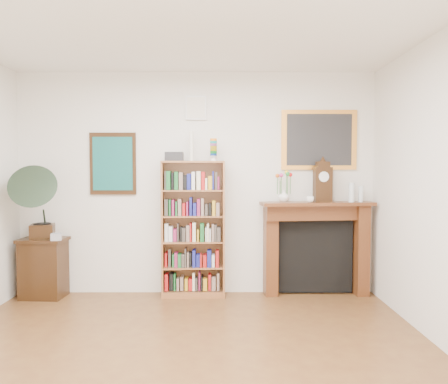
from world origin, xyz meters
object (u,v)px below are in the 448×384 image
(mantel_clock, at_px, (323,182))
(flower_vase, at_px, (284,196))
(bottle_right, at_px, (361,194))
(bookshelf, at_px, (193,221))
(bottle_left, at_px, (352,192))
(fireplace, at_px, (316,240))
(side_cabinet, at_px, (44,268))
(teacup, at_px, (310,199))
(cd_stack, at_px, (56,237))
(gramophone, at_px, (36,198))

(mantel_clock, bearing_deg, flower_vase, 169.65)
(mantel_clock, xyz_separation_m, flower_vase, (-0.48, 0.02, -0.17))
(mantel_clock, distance_m, bottle_right, 0.49)
(bookshelf, relative_size, bottle_left, 8.07)
(bottle_left, bearing_deg, mantel_clock, 172.75)
(fireplace, relative_size, mantel_clock, 2.84)
(bottle_left, bearing_deg, bookshelf, 178.99)
(side_cabinet, bearing_deg, bottle_right, 4.10)
(bookshelf, height_order, side_cabinet, bookshelf)
(teacup, bearing_deg, bottle_right, 6.26)
(cd_stack, xyz_separation_m, mantel_clock, (3.23, 0.21, 0.64))
(bookshelf, bearing_deg, gramophone, -178.14)
(fireplace, height_order, mantel_clock, mantel_clock)
(teacup, relative_size, bottle_left, 0.39)
(mantel_clock, relative_size, flower_vase, 3.37)
(flower_vase, height_order, teacup, flower_vase)
(bookshelf, distance_m, cd_stack, 1.64)
(side_cabinet, xyz_separation_m, flower_vase, (2.97, 0.09, 0.88))
(bottle_left, xyz_separation_m, bottle_right, (0.13, 0.03, -0.02))
(side_cabinet, distance_m, bottle_right, 4.02)
(fireplace, distance_m, gramophone, 3.45)
(side_cabinet, relative_size, bottle_left, 3.06)
(bottle_left, bearing_deg, flower_vase, 175.42)
(bookshelf, bearing_deg, flower_vase, -1.04)
(teacup, height_order, bottle_right, bottle_right)
(fireplace, xyz_separation_m, bottle_right, (0.54, -0.06, 0.58))
(bottle_left, bearing_deg, cd_stack, -177.38)
(mantel_clock, height_order, bottle_left, mantel_clock)
(gramophone, relative_size, bottle_right, 4.47)
(gramophone, xyz_separation_m, bottle_left, (3.82, 0.11, 0.06))
(bookshelf, relative_size, side_cabinet, 2.64)
(side_cabinet, relative_size, mantel_clock, 1.47)
(bottle_left, relative_size, bottle_right, 1.20)
(side_cabinet, xyz_separation_m, gramophone, (-0.03, -0.09, 0.87))
(fireplace, distance_m, bottle_right, 0.80)
(fireplace, relative_size, flower_vase, 9.58)
(mantel_clock, bearing_deg, teacup, -162.42)
(side_cabinet, height_order, bottle_right, bottle_right)
(cd_stack, height_order, teacup, teacup)
(flower_vase, height_order, bottle_right, bottle_right)
(bottle_right, bearing_deg, bottle_left, -164.61)
(side_cabinet, bearing_deg, fireplace, 5.18)
(cd_stack, bearing_deg, gramophone, 168.51)
(gramophone, distance_m, teacup, 3.31)
(flower_vase, relative_size, bottle_left, 0.62)
(fireplace, xyz_separation_m, teacup, (-0.10, -0.13, 0.52))
(mantel_clock, relative_size, bottle_right, 2.49)
(mantel_clock, relative_size, bottle_left, 2.08)
(fireplace, height_order, teacup, teacup)
(bottle_right, bearing_deg, mantel_clock, 178.82)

